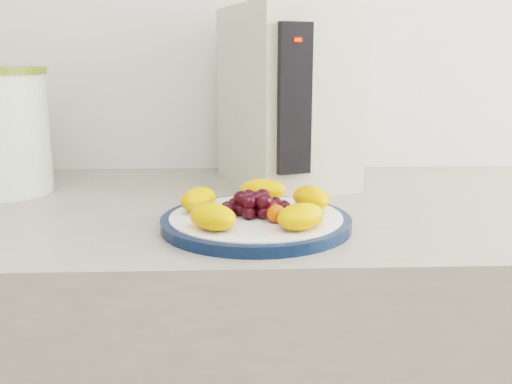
{
  "coord_description": "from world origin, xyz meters",
  "views": [
    {
      "loc": [
        0.04,
        0.31,
        1.13
      ],
      "look_at": [
        0.07,
        1.06,
        0.95
      ],
      "focal_mm": 40.0,
      "sensor_mm": 36.0,
      "label": 1
    }
  ],
  "objects": [
    {
      "name": "appliance_body",
      "position": [
        0.14,
        1.35,
        1.06
      ],
      "size": [
        0.25,
        0.3,
        0.32
      ],
      "primitive_type": "cube",
      "rotation": [
        0.0,
        0.0,
        0.33
      ],
      "color": "beige",
      "rests_on": "counter"
    },
    {
      "name": "appliance_led",
      "position": [
        0.14,
        1.2,
        1.15
      ],
      "size": [
        0.01,
        0.01,
        0.01
      ],
      "primitive_type": "cube",
      "rotation": [
        0.0,
        0.0,
        0.33
      ],
      "color": "#FF0C05",
      "rests_on": "appliance_panel"
    },
    {
      "name": "plate_face",
      "position": [
        0.07,
        1.06,
        0.91
      ],
      "size": [
        0.24,
        0.24,
        0.02
      ],
      "primitive_type": "cylinder",
      "color": "white",
      "rests_on": "counter"
    },
    {
      "name": "plate_rim",
      "position": [
        0.07,
        1.06,
        0.91
      ],
      "size": [
        0.26,
        0.26,
        0.01
      ],
      "primitive_type": "cylinder",
      "color": "#0A1B39",
      "rests_on": "counter"
    },
    {
      "name": "appliance_panel",
      "position": [
        0.14,
        1.21,
        1.06
      ],
      "size": [
        0.06,
        0.03,
        0.24
      ],
      "primitive_type": "cube",
      "rotation": [
        0.0,
        0.0,
        0.33
      ],
      "color": "black",
      "rests_on": "appliance_body"
    },
    {
      "name": "fruit_plate",
      "position": [
        0.07,
        1.06,
        0.93
      ],
      "size": [
        0.23,
        0.22,
        0.04
      ],
      "color": "orange",
      "rests_on": "plate_face"
    }
  ]
}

